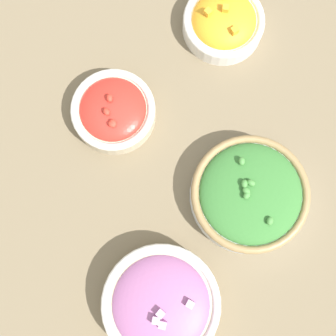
{
  "coord_description": "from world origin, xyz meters",
  "views": [
    {
      "loc": [
        0.12,
        -0.04,
        0.74
      ],
      "look_at": [
        0.0,
        0.0,
        0.03
      ],
      "focal_mm": 50.0,
      "sensor_mm": 36.0,
      "label": 1
    }
  ],
  "objects_px": {
    "bowl_broccoli": "(250,194)",
    "bowl_red_onion": "(161,304)",
    "bowl_squash": "(224,22)",
    "bowl_cherry_tomatoes": "(113,111)"
  },
  "relations": [
    {
      "from": "bowl_red_onion",
      "to": "bowl_cherry_tomatoes",
      "type": "height_order",
      "value": "bowl_red_onion"
    },
    {
      "from": "bowl_red_onion",
      "to": "bowl_broccoli",
      "type": "xyz_separation_m",
      "value": [
        -0.12,
        0.17,
        -0.0
      ]
    },
    {
      "from": "bowl_red_onion",
      "to": "bowl_squash",
      "type": "distance_m",
      "value": 0.46
    },
    {
      "from": "bowl_squash",
      "to": "bowl_broccoli",
      "type": "bearing_deg",
      "value": -9.44
    },
    {
      "from": "bowl_broccoli",
      "to": "bowl_squash",
      "type": "relative_size",
      "value": 1.34
    },
    {
      "from": "bowl_red_onion",
      "to": "bowl_broccoli",
      "type": "distance_m",
      "value": 0.21
    },
    {
      "from": "bowl_red_onion",
      "to": "bowl_broccoli",
      "type": "relative_size",
      "value": 0.96
    },
    {
      "from": "bowl_cherry_tomatoes",
      "to": "bowl_broccoli",
      "type": "xyz_separation_m",
      "value": [
        0.19,
        0.17,
        0.01
      ]
    },
    {
      "from": "bowl_broccoli",
      "to": "bowl_squash",
      "type": "xyz_separation_m",
      "value": [
        -0.29,
        0.05,
        -0.01
      ]
    },
    {
      "from": "bowl_broccoli",
      "to": "bowl_red_onion",
      "type": "bearing_deg",
      "value": -55.86
    }
  ]
}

